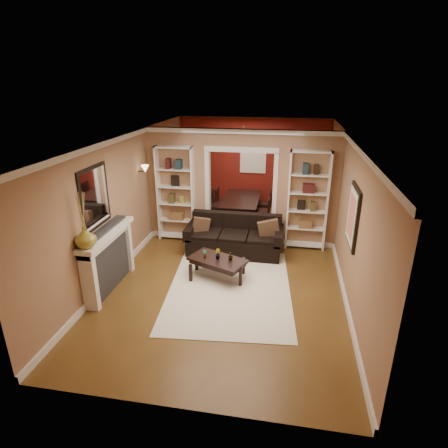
% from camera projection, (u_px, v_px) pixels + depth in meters
% --- Properties ---
extents(floor, '(8.00, 8.00, 0.00)m').
position_uv_depth(floor, '(233.00, 261.00, 8.21)').
color(floor, brown).
rests_on(floor, ground).
extents(ceiling, '(8.00, 8.00, 0.00)m').
position_uv_depth(ceiling, '(234.00, 136.00, 7.23)').
color(ceiling, white).
rests_on(ceiling, ground).
extents(wall_back, '(8.00, 0.00, 8.00)m').
position_uv_depth(wall_back, '(253.00, 163.00, 11.39)').
color(wall_back, '#A27755').
rests_on(wall_back, ground).
extents(wall_front, '(8.00, 0.00, 8.00)m').
position_uv_depth(wall_front, '(177.00, 315.00, 4.05)').
color(wall_front, '#A27755').
rests_on(wall_front, ground).
extents(wall_left, '(0.00, 8.00, 8.00)m').
position_uv_depth(wall_left, '(131.00, 197.00, 8.08)').
color(wall_left, '#A27755').
rests_on(wall_left, ground).
extents(wall_right, '(0.00, 8.00, 8.00)m').
position_uv_depth(wall_right, '(346.00, 209.00, 7.35)').
color(wall_right, '#A27755').
rests_on(wall_right, ground).
extents(partition_wall, '(4.50, 0.15, 2.70)m').
position_uv_depth(partition_wall, '(241.00, 187.00, 8.82)').
color(partition_wall, '#A27755').
rests_on(partition_wall, floor).
extents(red_back_panel, '(4.44, 0.04, 2.64)m').
position_uv_depth(red_back_panel, '(253.00, 164.00, 11.37)').
color(red_back_panel, maroon).
rests_on(red_back_panel, floor).
extents(dining_window, '(0.78, 0.03, 0.98)m').
position_uv_depth(dining_window, '(253.00, 157.00, 11.25)').
color(dining_window, '#8CA5CC').
rests_on(dining_window, wall_back).
extents(area_rug, '(2.56, 3.38, 0.01)m').
position_uv_depth(area_rug, '(230.00, 287.00, 7.17)').
color(area_rug, white).
rests_on(area_rug, floor).
extents(sofa, '(2.18, 0.94, 0.85)m').
position_uv_depth(sofa, '(234.00, 235.00, 8.47)').
color(sofa, black).
rests_on(sofa, floor).
extents(pillow_left, '(0.39, 0.25, 0.38)m').
position_uv_depth(pillow_left, '(201.00, 226.00, 8.51)').
color(pillow_left, brown).
rests_on(pillow_left, sofa).
extents(pillow_right, '(0.47, 0.20, 0.45)m').
position_uv_depth(pillow_right, '(269.00, 229.00, 8.25)').
color(pillow_right, brown).
rests_on(pillow_right, sofa).
extents(coffee_table, '(1.25, 0.98, 0.42)m').
position_uv_depth(coffee_table, '(218.00, 268.00, 7.46)').
color(coffee_table, black).
rests_on(coffee_table, floor).
extents(plant_left, '(0.11, 0.10, 0.17)m').
position_uv_depth(plant_left, '(205.00, 254.00, 7.40)').
color(plant_left, '#336626').
rests_on(plant_left, coffee_table).
extents(plant_center, '(0.14, 0.15, 0.21)m').
position_uv_depth(plant_center, '(218.00, 254.00, 7.35)').
color(plant_center, '#336626').
rests_on(plant_center, coffee_table).
extents(plant_right, '(0.14, 0.14, 0.17)m').
position_uv_depth(plant_right, '(230.00, 256.00, 7.32)').
color(plant_right, '#336626').
rests_on(plant_right, coffee_table).
extents(bookshelf_left, '(0.90, 0.30, 2.30)m').
position_uv_depth(bookshelf_left, '(176.00, 194.00, 8.99)').
color(bookshelf_left, white).
rests_on(bookshelf_left, floor).
extents(bookshelf_right, '(0.90, 0.30, 2.30)m').
position_uv_depth(bookshelf_right, '(307.00, 201.00, 8.48)').
color(bookshelf_right, white).
rests_on(bookshelf_right, floor).
extents(fireplace, '(0.32, 1.70, 1.16)m').
position_uv_depth(fireplace, '(110.00, 261.00, 6.96)').
color(fireplace, white).
rests_on(fireplace, floor).
extents(vase, '(0.39, 0.39, 0.36)m').
position_uv_depth(vase, '(85.00, 237.00, 6.06)').
color(vase, '#9B9532').
rests_on(vase, fireplace).
extents(mirror, '(0.03, 0.95, 1.10)m').
position_uv_depth(mirror, '(95.00, 198.00, 6.54)').
color(mirror, silver).
rests_on(mirror, wall_left).
extents(wall_sconce, '(0.18, 0.18, 0.22)m').
position_uv_depth(wall_sconce, '(143.00, 170.00, 8.40)').
color(wall_sconce, '#FFE0A5').
rests_on(wall_sconce, wall_left).
extents(framed_art, '(0.04, 0.85, 1.05)m').
position_uv_depth(framed_art, '(353.00, 216.00, 6.37)').
color(framed_art, black).
rests_on(framed_art, wall_right).
extents(dining_table, '(1.82, 1.01, 0.64)m').
position_uv_depth(dining_table, '(242.00, 209.00, 10.51)').
color(dining_table, black).
rests_on(dining_table, floor).
extents(dining_chair_nw, '(0.60, 0.60, 0.95)m').
position_uv_depth(dining_chair_nw, '(221.00, 206.00, 10.27)').
color(dining_chair_nw, black).
rests_on(dining_chair_nw, floor).
extents(dining_chair_ne, '(0.40, 0.40, 0.80)m').
position_uv_depth(dining_chair_ne, '(261.00, 211.00, 10.11)').
color(dining_chair_ne, black).
rests_on(dining_chair_ne, floor).
extents(dining_chair_sw, '(0.49, 0.49, 0.83)m').
position_uv_depth(dining_chair_sw, '(225.00, 202.00, 10.84)').
color(dining_chair_sw, black).
rests_on(dining_chair_sw, floor).
extents(dining_chair_se, '(0.53, 0.53, 0.84)m').
position_uv_depth(dining_chair_se, '(263.00, 204.00, 10.66)').
color(dining_chair_se, black).
rests_on(dining_chair_se, floor).
extents(chandelier, '(0.50, 0.50, 0.30)m').
position_uv_depth(chandelier, '(249.00, 148.00, 9.96)').
color(chandelier, '#352618').
rests_on(chandelier, ceiling).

